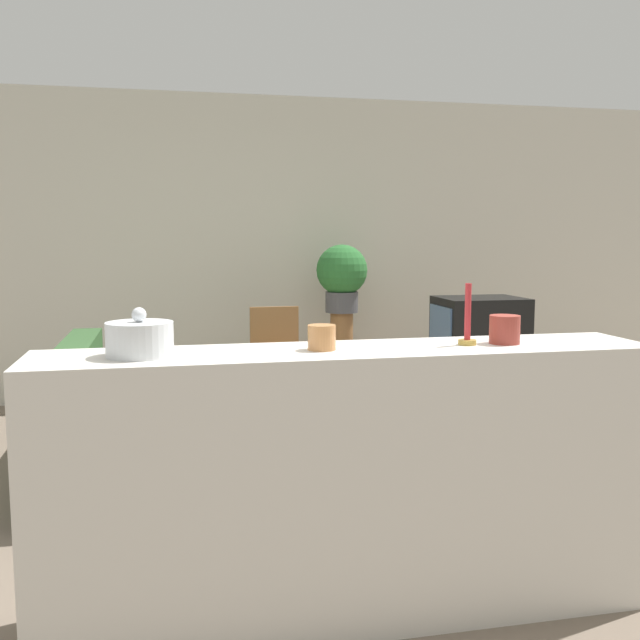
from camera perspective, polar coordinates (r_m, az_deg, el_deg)
ground_plane at (r=3.45m, az=0.09°, el=-18.24°), size 14.00×14.00×0.00m
wall_back at (r=6.52m, az=-6.38°, el=5.78°), size 9.00×0.06×2.70m
couch at (r=4.62m, az=-15.30°, el=-8.12°), size 0.87×1.86×0.79m
tv_stand at (r=5.81m, az=12.53°, el=-5.78°), size 0.81×0.59×0.42m
television at (r=5.72m, az=12.60°, el=-1.00°), size 0.66×0.52×0.56m
wooden_chair at (r=5.70m, az=-3.47°, el=-2.88°), size 0.44×0.44×0.89m
plant_stand at (r=6.21m, az=1.73°, el=-3.05°), size 0.20×0.20×0.80m
potted_plant at (r=6.13m, az=1.76°, el=3.64°), size 0.44×0.44×0.58m
foreground_counter at (r=2.78m, az=2.44°, el=-12.95°), size 2.33×0.44×1.04m
decorative_bowl at (r=2.56m, az=-14.23°, el=-1.45°), size 0.23×0.23×0.17m
candle_jar at (r=2.62m, az=0.14°, el=-1.40°), size 0.10×0.10×0.09m
candlestick at (r=2.79m, az=11.72°, el=-0.40°), size 0.07×0.07×0.24m
coffee_tin at (r=2.86m, az=14.55°, el=-0.74°), size 0.12×0.12×0.11m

